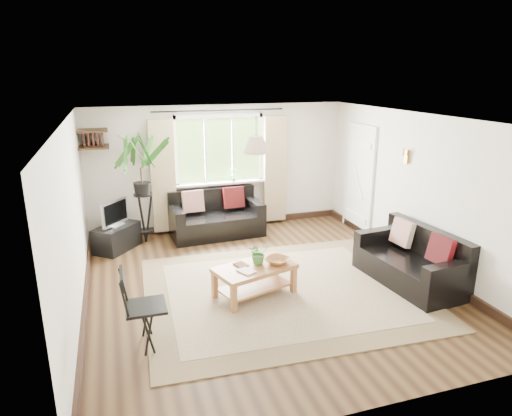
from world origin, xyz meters
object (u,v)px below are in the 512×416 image
object	(u,v)px
sofa_back	(216,215)
coffee_table	(255,281)
sofa_right	(410,258)
tv_stand	(117,237)
folding_chair	(146,308)
palm_stand	(142,190)

from	to	relation	value
sofa_back	coffee_table	size ratio (longest dim) A/B	1.57
sofa_right	coffee_table	xyz separation A→B (m)	(-2.27, 0.31, -0.17)
coffee_table	sofa_right	bearing A→B (deg)	-7.67
tv_stand	folding_chair	distance (m)	3.17
coffee_table	folding_chair	distance (m)	1.71
sofa_back	tv_stand	world-z (taller)	sofa_back
palm_stand	folding_chair	distance (m)	3.43
coffee_table	tv_stand	distance (m)	2.96
sofa_back	sofa_right	distance (m)	3.63
tv_stand	palm_stand	bearing A→B (deg)	-25.62
palm_stand	sofa_back	bearing A→B (deg)	-1.93
tv_stand	folding_chair	bearing A→B (deg)	-135.59
sofa_right	coffee_table	distance (m)	2.30
sofa_right	coffee_table	world-z (taller)	sofa_right
sofa_right	coffee_table	size ratio (longest dim) A/B	1.52
sofa_right	folding_chair	bearing A→B (deg)	-88.58
coffee_table	tv_stand	size ratio (longest dim) A/B	1.34
sofa_back	sofa_right	xyz separation A→B (m)	(2.22, -2.87, -0.01)
coffee_table	folding_chair	world-z (taller)	folding_chair
sofa_back	tv_stand	xyz separation A→B (m)	(-1.82, -0.19, -0.18)
coffee_table	tv_stand	xyz separation A→B (m)	(-1.77, 2.38, -0.00)
coffee_table	sofa_back	bearing A→B (deg)	88.80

